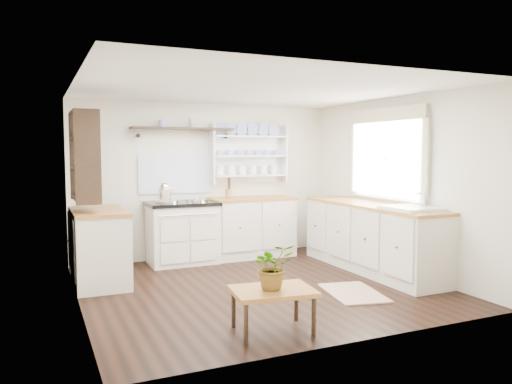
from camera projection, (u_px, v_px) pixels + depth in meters
floor at (259, 286)px, 5.90m from camera, size 4.00×3.80×0.01m
wall_back at (207, 181)px, 7.54m from camera, size 4.00×0.02×2.30m
wall_right at (396, 185)px, 6.62m from camera, size 0.02×3.80×2.30m
wall_left at (77, 196)px, 5.00m from camera, size 0.02×3.80×2.30m
ceiling at (259, 90)px, 5.71m from camera, size 4.00×3.80×0.01m
window at (386, 153)px, 6.70m from camera, size 0.08×1.55×1.22m
aga_cooker at (182, 232)px, 7.10m from camera, size 0.98×0.68×0.91m
back_cabinets at (251, 226)px, 7.56m from camera, size 1.27×0.63×0.90m
right_cabinets at (372, 237)px, 6.65m from camera, size 0.62×2.43×0.90m
belfast_sink at (411, 218)px, 5.93m from camera, size 0.55×0.60×0.45m
left_cabinets at (99, 246)px, 5.99m from camera, size 0.62×1.13×0.90m
plate_rack at (247, 154)px, 7.73m from camera, size 1.20×0.22×0.90m
high_shelf at (183, 129)px, 7.20m from camera, size 1.50×0.29×0.16m
left_shelving at (84, 155)px, 5.85m from camera, size 0.28×0.80×1.05m
kettle at (164, 192)px, 6.83m from camera, size 0.19×0.19×0.23m
utensil_crock at (229, 193)px, 7.46m from camera, size 0.10×0.10×0.12m
center_table at (273, 294)px, 4.40m from camera, size 0.77×0.59×0.39m
potted_plant at (273, 266)px, 4.38m from camera, size 0.39×0.34×0.41m
floor_rug at (353, 293)px, 5.60m from camera, size 0.71×0.94×0.02m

